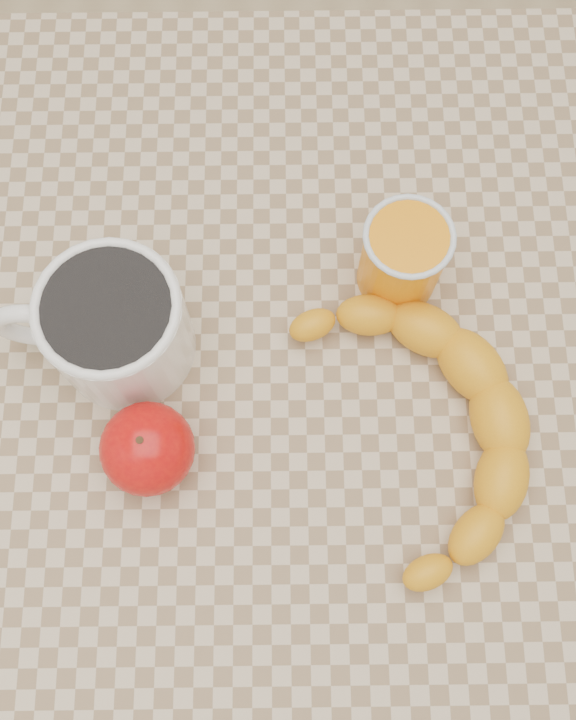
{
  "coord_description": "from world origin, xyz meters",
  "views": [
    {
      "loc": [
        -0.0,
        -0.21,
        1.47
      ],
      "look_at": [
        0.0,
        0.0,
        0.77
      ],
      "focal_mm": 40.0,
      "sensor_mm": 36.0,
      "label": 1
    }
  ],
  "objects_px": {
    "table": "(288,390)",
    "banana": "(422,428)",
    "apple": "(147,449)",
    "coffee_mug": "(113,325)",
    "orange_juice_glass": "(403,257)"
  },
  "relations": [
    {
      "from": "orange_juice_glass",
      "to": "apple",
      "type": "bearing_deg",
      "value": -142.88
    },
    {
      "from": "banana",
      "to": "table",
      "type": "bearing_deg",
      "value": 138.05
    },
    {
      "from": "coffee_mug",
      "to": "banana",
      "type": "xyz_separation_m",
      "value": [
        0.27,
        -0.09,
        -0.03
      ]
    },
    {
      "from": "banana",
      "to": "apple",
      "type": "bearing_deg",
      "value": 171.63
    },
    {
      "from": "orange_juice_glass",
      "to": "apple",
      "type": "xyz_separation_m",
      "value": [
        -0.23,
        -0.17,
        -0.01
      ]
    },
    {
      "from": "table",
      "to": "coffee_mug",
      "type": "distance_m",
      "value": 0.21
    },
    {
      "from": "table",
      "to": "orange_juice_glass",
      "type": "xyz_separation_m",
      "value": [
        0.11,
        0.09,
        0.13
      ]
    },
    {
      "from": "table",
      "to": "apple",
      "type": "distance_m",
      "value": 0.19
    },
    {
      "from": "table",
      "to": "apple",
      "type": "bearing_deg",
      "value": -145.42
    },
    {
      "from": "coffee_mug",
      "to": "apple",
      "type": "height_order",
      "value": "coffee_mug"
    },
    {
      "from": "coffee_mug",
      "to": "banana",
      "type": "relative_size",
      "value": 0.49
    },
    {
      "from": "table",
      "to": "banana",
      "type": "distance_m",
      "value": 0.17
    },
    {
      "from": "coffee_mug",
      "to": "orange_juice_glass",
      "type": "distance_m",
      "value": 0.27
    },
    {
      "from": "coffee_mug",
      "to": "orange_juice_glass",
      "type": "xyz_separation_m",
      "value": [
        0.26,
        0.07,
        -0.01
      ]
    },
    {
      "from": "coffee_mug",
      "to": "table",
      "type": "bearing_deg",
      "value": -8.04
    }
  ]
}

